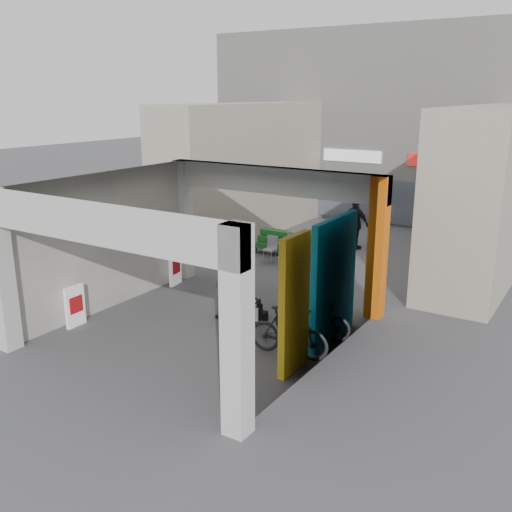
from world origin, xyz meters
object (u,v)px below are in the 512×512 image
Objects in this scene: produce_stand at (273,245)px; border_collie at (259,313)px; man_elderly at (326,291)px; man_crates at (355,223)px; man_with_dog at (230,286)px; white_van at (467,221)px; cafe_set at (289,253)px; man_back_turned at (229,288)px; bicycle_front at (312,319)px; bicycle_rear at (289,332)px.

produce_stand is 1.86× the size of border_collie.
man_crates is at bearing 93.95° from man_elderly.
white_van is at bearing -112.92° from man_with_dog.
border_collie is 0.93m from man_with_dog.
cafe_set is 0.88× the size of man_back_turned.
bicycle_front is (0.08, -0.84, -0.41)m from man_elderly.
man_with_dog is at bearing -167.73° from man_elderly.
border_collie is at bearing 2.73° from man_back_turned.
border_collie is 0.36× the size of man_crates.
border_collie is at bearing -168.53° from man_with_dog.
man_elderly is 1.97m from bicycle_rear.
bicycle_rear is at bearing -41.01° from border_collie.
bicycle_rear is at bearing -101.35° from man_elderly.
man_elderly reaches higher than bicycle_front.
border_collie is (1.93, -4.96, -0.05)m from cafe_set.
man_elderly is 0.99× the size of bicycle_front.
border_collie is (2.87, -5.49, -0.06)m from produce_stand.
man_back_turned is (2.17, -5.70, 0.50)m from produce_stand.
man_crates is 1.06× the size of bicycle_front.
man_with_dog is at bearing -76.19° from cafe_set.
border_collie is 0.38× the size of bicycle_front.
man_elderly reaches higher than produce_stand.
man_back_turned is at bearing -77.87° from produce_stand.
man_back_turned is at bearing -168.93° from man_elderly.
man_with_dog is at bearing -77.50° from produce_stand.
produce_stand is 7.81m from white_van.
produce_stand is 6.20m from border_collie.
produce_stand is at bearing -77.88° from man_with_dog.
man_back_turned is at bearing 80.27° from bicycle_front.
bicycle_rear is at bearing 147.11° from man_with_dog.
white_van is (0.81, 10.65, -0.20)m from man_elderly.
produce_stand is (-0.95, 0.53, 0.01)m from cafe_set.
produce_stand is 0.70× the size of bicycle_rear.
white_van is (5.09, 5.92, 0.34)m from produce_stand.
man_crates is at bearing 66.22° from cafe_set.
bicycle_front is (2.24, -7.69, -0.47)m from man_crates.
bicycle_front is at bearing 120.60° from man_crates.
border_collie is 0.37× the size of bicycle_rear.
man_with_dog is 1.07× the size of man_back_turned.
cafe_set is at bearing 114.82° from man_elderly.
man_back_turned is (-0.70, -0.22, 0.56)m from border_collie.
cafe_set is at bearing 80.56° from man_crates.
bicycle_rear is at bearing 118.65° from man_crates.
man_crates is (2.12, 2.12, 0.60)m from produce_stand.
man_elderly is 0.93m from bicycle_front.
bicycle_rear is 12.61m from white_van.
man_elderly reaches higher than cafe_set.
cafe_set is 2.18× the size of border_collie.
cafe_set is 0.37× the size of white_van.
man_crates is 9.08m from bicycle_rear.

